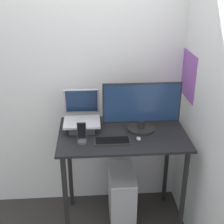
# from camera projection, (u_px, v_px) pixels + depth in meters

# --- Properties ---
(wall_back) EXTENTS (6.00, 0.05, 2.60)m
(wall_back) POSITION_uv_depth(u_px,v_px,m) (118.00, 70.00, 2.66)
(wall_back) COLOR silver
(wall_back) RESTS_ON ground_plane
(wall_side_right) EXTENTS (0.06, 6.00, 2.60)m
(wall_side_right) POSITION_uv_depth(u_px,v_px,m) (217.00, 99.00, 2.03)
(wall_side_right) COLOR silver
(wall_side_right) RESTS_ON ground_plane
(desk) EXTENTS (1.00, 0.64, 0.91)m
(desk) POSITION_uv_depth(u_px,v_px,m) (122.00, 148.00, 2.51)
(desk) COLOR black
(desk) RESTS_ON ground_plane
(laptop) EXTENTS (0.29, 0.30, 0.30)m
(laptop) POSITION_uv_depth(u_px,v_px,m) (82.00, 120.00, 2.48)
(laptop) COLOR #4C4C51
(laptop) RESTS_ON desk
(monitor) EXTENTS (0.61, 0.21, 0.39)m
(monitor) POSITION_uv_depth(u_px,v_px,m) (142.00, 108.00, 2.42)
(monitor) COLOR black
(monitor) RESTS_ON desk
(keyboard) EXTENTS (0.27, 0.12, 0.02)m
(keyboard) POSITION_uv_depth(u_px,v_px,m) (112.00, 141.00, 2.31)
(keyboard) COLOR black
(keyboard) RESTS_ON desk
(mouse) EXTENTS (0.03, 0.05, 0.02)m
(mouse) POSITION_uv_depth(u_px,v_px,m) (139.00, 139.00, 2.33)
(mouse) COLOR #99999E
(mouse) RESTS_ON desk
(cell_phone) EXTENTS (0.07, 0.07, 0.17)m
(cell_phone) POSITION_uv_depth(u_px,v_px,m) (82.00, 136.00, 2.29)
(cell_phone) COLOR #4C4C51
(cell_phone) RESTS_ON desk
(computer_tower) EXTENTS (0.22, 0.42, 0.48)m
(computer_tower) POSITION_uv_depth(u_px,v_px,m) (122.00, 195.00, 2.78)
(computer_tower) COLOR silver
(computer_tower) RESTS_ON ground_plane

